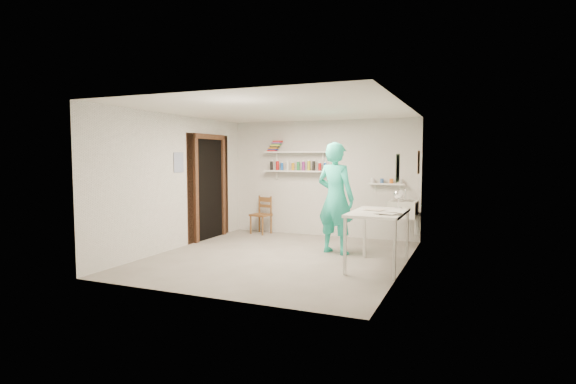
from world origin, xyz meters
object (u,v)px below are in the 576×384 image
at_px(man, 336,198).
at_px(desk_lamp, 399,194).
at_px(wall_clock, 336,179).
at_px(work_table, 378,240).
at_px(wooden_chair, 261,215).
at_px(belfast_sink, 403,209).

distance_m(man, desk_lamp, 1.12).
height_order(wall_clock, desk_lamp, wall_clock).
distance_m(wall_clock, work_table, 1.57).
distance_m(wall_clock, wooden_chair, 2.40).
height_order(belfast_sink, wall_clock, wall_clock).
height_order(man, work_table, man).
bearing_deg(man, wall_clock, -58.46).
xyz_separation_m(man, wooden_chair, (-2.04, 1.26, -0.54)).
bearing_deg(work_table, man, 140.20).
bearing_deg(belfast_sink, man, -134.07).
distance_m(wooden_chair, work_table, 3.53).
distance_m(belfast_sink, work_table, 1.78).
bearing_deg(wooden_chair, desk_lamp, -13.87).
bearing_deg(wooden_chair, wall_clock, -16.40).
bearing_deg(wall_clock, work_table, -29.39).
relative_size(belfast_sink, wooden_chair, 0.74).
bearing_deg(man, wooden_chair, -16.01).
relative_size(belfast_sink, work_table, 0.47).
height_order(man, desk_lamp, man).
bearing_deg(wall_clock, wooden_chair, 167.79).
relative_size(man, work_table, 1.49).
distance_m(man, wall_clock, 0.38).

